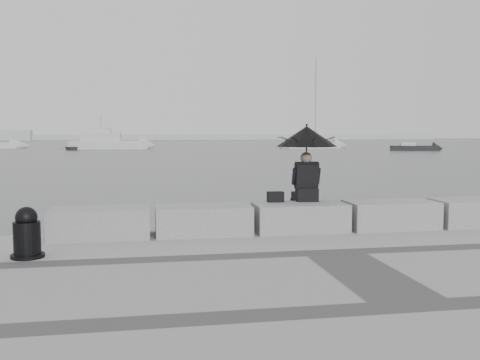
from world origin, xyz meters
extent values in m
plane|color=#414446|center=(0.00, 0.00, 0.00)|extent=(360.00, 360.00, 0.00)
cube|color=gray|center=(-3.40, -0.45, 0.75)|extent=(1.60, 0.80, 0.50)
cube|color=gray|center=(-1.70, -0.45, 0.75)|extent=(1.60, 0.80, 0.50)
cube|color=gray|center=(0.00, -0.45, 0.75)|extent=(1.60, 0.80, 0.50)
cube|color=gray|center=(1.70, -0.45, 0.75)|extent=(1.60, 0.80, 0.50)
cube|color=gray|center=(3.40, -0.45, 0.75)|extent=(1.60, 0.80, 0.50)
sphere|color=#726056|center=(0.20, -0.13, 1.78)|extent=(0.21, 0.21, 0.21)
cylinder|color=black|center=(0.20, -0.14, 1.85)|extent=(0.02, 0.02, 1.00)
cone|color=black|center=(0.20, -0.14, 2.17)|extent=(1.10, 1.10, 0.37)
sphere|color=black|center=(0.20, -0.14, 2.37)|extent=(0.04, 0.04, 0.04)
cube|color=black|center=(-0.38, -0.19, 1.09)|extent=(0.29, 0.16, 0.18)
cylinder|color=black|center=(-4.28, -1.72, 0.53)|extent=(0.45, 0.45, 0.06)
cylinder|color=black|center=(-4.28, -1.72, 0.76)|extent=(0.36, 0.36, 0.51)
sphere|color=black|center=(-4.28, -1.72, 1.07)|extent=(0.30, 0.30, 0.30)
cube|color=#AFB2B5|center=(0.00, 155.00, 0.80)|extent=(180.00, 6.00, 1.60)
cube|color=silver|center=(20.67, 64.07, 0.35)|extent=(7.90, 2.94, 0.90)
cube|color=silver|center=(20.67, 64.07, 0.95)|extent=(2.82, 1.79, 0.50)
cylinder|color=gray|center=(20.67, 64.07, 6.80)|extent=(0.16, 0.16, 12.00)
cylinder|color=gray|center=(20.67, 64.07, 1.60)|extent=(4.36, 0.40, 0.10)
cube|color=silver|center=(-7.56, 64.43, 0.50)|extent=(10.37, 3.32, 1.20)
cube|color=silver|center=(-7.56, 64.43, 1.60)|extent=(5.22, 2.46, 1.20)
cube|color=silver|center=(-7.56, 64.43, 2.50)|extent=(2.64, 1.73, 0.60)
cylinder|color=gray|center=(-7.56, 64.43, 3.60)|extent=(0.08, 0.08, 1.60)
cube|color=black|center=(30.12, 52.17, 0.25)|extent=(5.92, 3.11, 0.70)
cube|color=silver|center=(30.12, 52.17, 0.75)|extent=(1.97, 1.62, 0.50)
imported|color=gray|center=(-11.98, 61.17, 0.28)|extent=(3.57, 2.69, 0.56)
camera|label=1|loc=(-2.63, -9.39, 2.24)|focal=40.00mm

